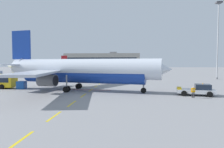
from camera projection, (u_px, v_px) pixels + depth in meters
The scene contains 9 objects.
ground at pixel (181, 82), 57.22m from camera, with size 400.00×400.00×0.00m, color gray.
apron_paint_markings at pixel (101, 82), 56.52m from camera, with size 8.00×96.15×0.01m.
airliner_foreground at pixel (79, 70), 39.96m from camera, with size 34.65×33.95×12.20m.
pushback_tug at pixel (197, 90), 34.18m from camera, with size 6.43×4.05×2.08m.
airliner_mid_left at pixel (82, 67), 115.33m from camera, with size 27.15×26.97×9.52m.
ground_crew_worker at pixel (193, 91), 31.72m from camera, with size 0.69×0.38×1.76m.
uld_cargo_container at pixel (22, 85), 42.79m from camera, with size 1.64×1.60×1.60m.
apron_light_mast_far at pixel (218, 31), 67.10m from camera, with size 1.80×1.80×25.28m.
terminal_satellite at pixel (102, 61), 186.67m from camera, with size 66.72×18.34×15.34m.
Camera 1 is at (25.56, -18.40, 5.43)m, focal length 32.89 mm.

